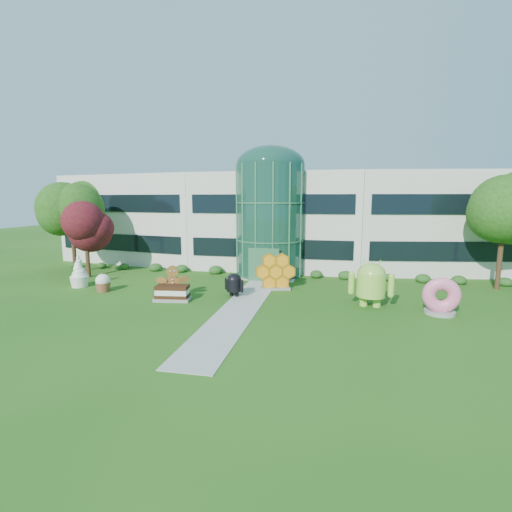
% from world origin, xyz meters
% --- Properties ---
extents(ground, '(140.00, 140.00, 0.00)m').
position_xyz_m(ground, '(0.00, 0.00, 0.00)').
color(ground, '#215114').
rests_on(ground, ground).
extents(building, '(46.00, 15.00, 9.30)m').
position_xyz_m(building, '(0.00, 18.00, 4.65)').
color(building, beige).
rests_on(building, ground).
extents(atrium, '(6.00, 6.00, 9.80)m').
position_xyz_m(atrium, '(0.00, 12.00, 4.90)').
color(atrium, '#194738').
rests_on(atrium, ground).
extents(walkway, '(2.40, 20.00, 0.04)m').
position_xyz_m(walkway, '(0.00, 2.00, 0.02)').
color(walkway, '#9E9E93').
rests_on(walkway, ground).
extents(tree_red, '(4.00, 4.00, 6.00)m').
position_xyz_m(tree_red, '(-15.50, 7.50, 3.00)').
color(tree_red, '#3F0C14').
rests_on(tree_red, ground).
extents(trees_backdrop, '(52.00, 8.00, 8.40)m').
position_xyz_m(trees_backdrop, '(0.00, 13.00, 4.20)').
color(trees_backdrop, '#1B4310').
rests_on(trees_backdrop, ground).
extents(android_green, '(3.12, 2.24, 3.33)m').
position_xyz_m(android_green, '(8.07, 3.23, 1.67)').
color(android_green, '#91CC41').
rests_on(android_green, ground).
extents(android_black, '(2.02, 1.74, 1.94)m').
position_xyz_m(android_black, '(-1.15, 3.78, 0.97)').
color(android_black, black).
rests_on(android_black, ground).
extents(donut, '(2.25, 1.18, 2.28)m').
position_xyz_m(donut, '(12.03, 2.45, 1.14)').
color(donut, '#D95281').
rests_on(donut, ground).
extents(gingerbread, '(2.68, 1.88, 2.31)m').
position_xyz_m(gingerbread, '(-5.22, 2.51, 1.16)').
color(gingerbread, brown).
rests_on(gingerbread, ground).
extents(ice_cream_sandwich, '(2.54, 1.50, 1.07)m').
position_xyz_m(ice_cream_sandwich, '(-4.96, 1.86, 0.53)').
color(ice_cream_sandwich, black).
rests_on(ice_cream_sandwich, ground).
extents(honeycomb, '(3.40, 2.01, 2.52)m').
position_xyz_m(honeycomb, '(1.39, 6.44, 1.26)').
color(honeycomb, orange).
rests_on(honeycomb, ground).
extents(froyo, '(1.77, 1.77, 2.54)m').
position_xyz_m(froyo, '(-13.82, 4.09, 1.27)').
color(froyo, white).
rests_on(froyo, ground).
extents(cupcake, '(1.42, 1.42, 1.35)m').
position_xyz_m(cupcake, '(-11.08, 3.10, 0.68)').
color(cupcake, white).
rests_on(cupcake, ground).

